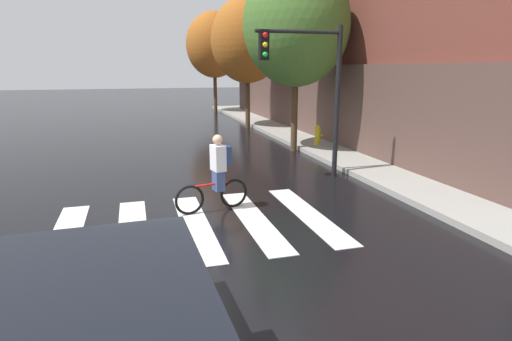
{
  "coord_description": "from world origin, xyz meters",
  "views": [
    {
      "loc": [
        -0.47,
        -7.98,
        3.08
      ],
      "look_at": [
        1.84,
        0.0,
        1.05
      ],
      "focal_mm": 29.58,
      "sensor_mm": 36.0,
      "label": 1
    }
  ],
  "objects_px": {
    "street_tree_mid": "(247,40)",
    "cyclist": "(217,173)",
    "fire_hydrant": "(318,135)",
    "manhole_cover": "(203,259)",
    "street_tree_near": "(296,25)",
    "traffic_light_near": "(311,76)",
    "street_tree_far": "(214,45)"
  },
  "relations": [
    {
      "from": "cyclist",
      "to": "street_tree_far",
      "type": "distance_m",
      "value": 21.45
    },
    {
      "from": "street_tree_near",
      "to": "street_tree_mid",
      "type": "relative_size",
      "value": 1.04
    },
    {
      "from": "street_tree_mid",
      "to": "street_tree_far",
      "type": "height_order",
      "value": "street_tree_far"
    },
    {
      "from": "manhole_cover",
      "to": "fire_hydrant",
      "type": "bearing_deg",
      "value": 55.45
    },
    {
      "from": "traffic_light_near",
      "to": "street_tree_far",
      "type": "height_order",
      "value": "street_tree_far"
    },
    {
      "from": "fire_hydrant",
      "to": "traffic_light_near",
      "type": "bearing_deg",
      "value": -117.51
    },
    {
      "from": "fire_hydrant",
      "to": "manhole_cover",
      "type": "bearing_deg",
      "value": -124.55
    },
    {
      "from": "traffic_light_near",
      "to": "fire_hydrant",
      "type": "relative_size",
      "value": 5.38
    },
    {
      "from": "street_tree_mid",
      "to": "cyclist",
      "type": "bearing_deg",
      "value": -107.96
    },
    {
      "from": "cyclist",
      "to": "street_tree_near",
      "type": "xyz_separation_m",
      "value": [
        4.1,
        5.95,
        3.73
      ]
    },
    {
      "from": "traffic_light_near",
      "to": "street_tree_far",
      "type": "distance_m",
      "value": 18.83
    },
    {
      "from": "cyclist",
      "to": "manhole_cover",
      "type": "bearing_deg",
      "value": -106.79
    },
    {
      "from": "street_tree_near",
      "to": "street_tree_mid",
      "type": "distance_m",
      "value": 6.57
    },
    {
      "from": "cyclist",
      "to": "street_tree_mid",
      "type": "height_order",
      "value": "street_tree_mid"
    },
    {
      "from": "street_tree_far",
      "to": "traffic_light_near",
      "type": "bearing_deg",
      "value": -92.77
    },
    {
      "from": "manhole_cover",
      "to": "street_tree_far",
      "type": "relative_size",
      "value": 0.09
    },
    {
      "from": "cyclist",
      "to": "fire_hydrant",
      "type": "relative_size",
      "value": 2.17
    },
    {
      "from": "street_tree_near",
      "to": "manhole_cover",
      "type": "bearing_deg",
      "value": -120.04
    },
    {
      "from": "street_tree_far",
      "to": "street_tree_near",
      "type": "bearing_deg",
      "value": -89.31
    },
    {
      "from": "street_tree_near",
      "to": "fire_hydrant",
      "type": "bearing_deg",
      "value": 12.97
    },
    {
      "from": "fire_hydrant",
      "to": "street_tree_mid",
      "type": "bearing_deg",
      "value": 100.15
    },
    {
      "from": "manhole_cover",
      "to": "cyclist",
      "type": "height_order",
      "value": "cyclist"
    },
    {
      "from": "fire_hydrant",
      "to": "street_tree_near",
      "type": "bearing_deg",
      "value": -167.03
    },
    {
      "from": "traffic_light_near",
      "to": "street_tree_far",
      "type": "relative_size",
      "value": 0.62
    },
    {
      "from": "traffic_light_near",
      "to": "street_tree_near",
      "type": "relative_size",
      "value": 0.62
    },
    {
      "from": "traffic_light_near",
      "to": "street_tree_near",
      "type": "distance_m",
      "value": 4.42
    },
    {
      "from": "manhole_cover",
      "to": "cyclist",
      "type": "distance_m",
      "value": 2.62
    },
    {
      "from": "fire_hydrant",
      "to": "street_tree_mid",
      "type": "distance_m",
      "value": 7.51
    },
    {
      "from": "manhole_cover",
      "to": "street_tree_mid",
      "type": "xyz_separation_m",
      "value": [
        4.78,
        14.9,
        4.41
      ]
    },
    {
      "from": "fire_hydrant",
      "to": "street_tree_near",
      "type": "distance_m",
      "value": 4.2
    },
    {
      "from": "traffic_light_near",
      "to": "street_tree_mid",
      "type": "xyz_separation_m",
      "value": [
        1.05,
        10.5,
        1.56
      ]
    },
    {
      "from": "manhole_cover",
      "to": "street_tree_mid",
      "type": "bearing_deg",
      "value": 72.22
    }
  ]
}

